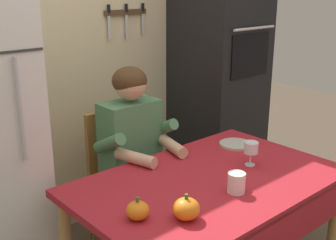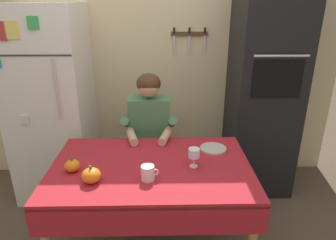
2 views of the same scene
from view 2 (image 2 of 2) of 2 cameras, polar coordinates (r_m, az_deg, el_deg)
name	(u,v)px [view 2 (image 2 of 2)]	position (r m, az deg, el deg)	size (l,w,h in m)	color
back_wall_assembly	(158,55)	(3.16, -1.81, 12.18)	(3.70, 0.13, 2.60)	beige
refrigerator	(52,105)	(3.05, -20.91, 2.68)	(0.68, 0.71, 1.80)	white
wall_oven	(264,87)	(3.03, 17.57, 5.93)	(0.60, 0.64, 2.10)	black
dining_table	(151,177)	(2.18, -3.23, -10.63)	(1.40, 0.90, 0.74)	tan
chair_behind_person	(151,145)	(2.94, -3.26, -4.77)	(0.40, 0.40, 0.93)	#9E6B33
seated_person	(150,132)	(2.68, -3.49, -2.23)	(0.47, 0.55, 1.25)	#38384C
coffee_mug	(148,173)	(1.97, -3.78, -9.89)	(0.11, 0.09, 0.10)	white
wine_glass	(194,154)	(2.09, 4.91, -6.32)	(0.08, 0.08, 0.14)	white
pumpkin_large	(91,175)	(2.00, -14.22, -10.07)	(0.12, 0.12, 0.12)	orange
pumpkin_medium	(72,166)	(2.16, -17.53, -8.18)	(0.10, 0.10, 0.10)	orange
serving_tray	(213,149)	(2.38, 8.48, -5.34)	(0.20, 0.20, 0.02)	#B7B2A8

